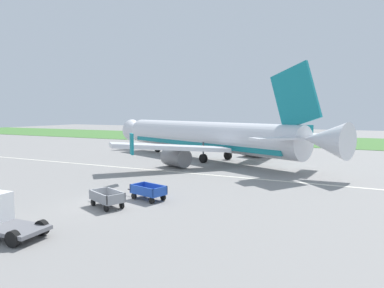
% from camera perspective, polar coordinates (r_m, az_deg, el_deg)
% --- Properties ---
extents(ground_plane, '(220.00, 220.00, 0.00)m').
position_cam_1_polar(ground_plane, '(24.83, -13.99, -9.62)').
color(ground_plane, gray).
extents(grass_strip, '(220.00, 28.00, 0.06)m').
position_cam_1_polar(grass_strip, '(79.04, 14.33, 0.65)').
color(grass_strip, '#477A38').
rests_on(grass_strip, ground).
extents(apron_stripe, '(120.00, 0.36, 0.01)m').
position_cam_1_polar(apron_stripe, '(35.78, -0.29, -4.83)').
color(apron_stripe, silver).
rests_on(apron_stripe, ground).
extents(airplane, '(35.77, 29.30, 11.34)m').
position_cam_1_polar(airplane, '(45.16, 2.68, 1.20)').
color(airplane, silver).
rests_on(airplane, ground).
extents(baggage_cart_nearest, '(3.55, 2.27, 1.07)m').
position_cam_1_polar(baggage_cart_nearest, '(24.02, -13.82, -8.64)').
color(baggage_cart_nearest, gray).
rests_on(baggage_cart_nearest, ground).
extents(baggage_cart_second_in_row, '(3.62, 2.00, 1.07)m').
position_cam_1_polar(baggage_cart_second_in_row, '(25.38, -7.21, -7.77)').
color(baggage_cart_second_in_row, '#234CB2').
rests_on(baggage_cart_second_in_row, ground).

